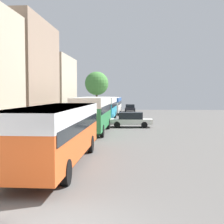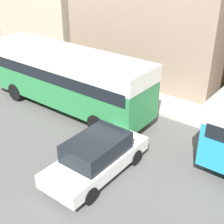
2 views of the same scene
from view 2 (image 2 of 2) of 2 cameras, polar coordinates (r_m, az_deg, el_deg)
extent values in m
cube|color=#2D8447|center=(16.39, -8.38, 6.54)|extent=(2.45, 9.63, 2.65)
cube|color=silver|center=(16.08, -8.60, 9.62)|extent=(2.47, 9.68, 0.79)
cube|color=black|center=(16.27, -8.46, 7.63)|extent=(2.50, 9.25, 0.58)
cylinder|color=black|center=(15.92, 2.45, 0.94)|extent=(0.28, 1.00, 1.00)
cylinder|color=black|center=(14.36, -2.78, -2.29)|extent=(0.28, 1.00, 1.00)
cylinder|color=black|center=(19.65, -11.95, 5.74)|extent=(0.28, 1.00, 1.00)
cylinder|color=black|center=(18.41, -17.17, 3.52)|extent=(0.28, 1.00, 1.00)
cube|color=silver|center=(11.92, -2.77, -8.84)|extent=(4.43, 1.80, 0.53)
cube|color=black|center=(11.56, -2.84, -6.39)|extent=(2.44, 1.59, 0.70)
cylinder|color=black|center=(10.88, -4.10, -14.98)|extent=(0.64, 0.22, 0.64)
cylinder|color=black|center=(11.80, -10.28, -11.44)|extent=(0.64, 0.22, 0.64)
cylinder|color=black|center=(12.57, 4.27, -8.21)|extent=(0.64, 0.22, 0.64)
cylinder|color=black|center=(13.37, -1.66, -5.67)|extent=(0.64, 0.22, 0.64)
cylinder|color=#232838|center=(23.56, -14.32, 9.35)|extent=(0.28, 0.28, 0.82)
cylinder|color=#33477F|center=(23.34, -14.54, 11.10)|extent=(0.35, 0.35, 0.68)
sphere|color=tan|center=(23.22, -14.67, 12.17)|extent=(0.22, 0.22, 0.22)
camera|label=1|loc=(39.35, -43.68, 14.41)|focal=50.00mm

